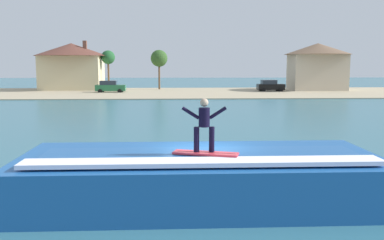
{
  "coord_description": "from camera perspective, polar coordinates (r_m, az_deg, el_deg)",
  "views": [
    {
      "loc": [
        -1.01,
        -13.66,
        4.17
      ],
      "look_at": [
        -0.14,
        4.1,
        1.88
      ],
      "focal_mm": 39.91,
      "sensor_mm": 36.0,
      "label": 1
    }
  ],
  "objects": [
    {
      "name": "surfer",
      "position": [
        12.23,
        1.64,
        -0.3
      ],
      "size": [
        1.3,
        0.32,
        1.55
      ],
      "color": "black",
      "rests_on": "surfboard"
    },
    {
      "name": "shoreline_bank",
      "position": [
        64.61,
        -1.89,
        3.69
      ],
      "size": [
        120.0,
        25.05,
        0.12
      ],
      "color": "tan",
      "rests_on": "ground_plane"
    },
    {
      "name": "car_far_shore",
      "position": [
        68.47,
        10.41,
        4.53
      ],
      "size": [
        4.21,
        2.23,
        1.86
      ],
      "color": "black",
      "rests_on": "ground_plane"
    },
    {
      "name": "tree_short_bushy",
      "position": [
        72.37,
        -11.14,
        8.13
      ],
      "size": [
        2.25,
        2.25,
        6.58
      ],
      "color": "brown",
      "rests_on": "ground_plane"
    },
    {
      "name": "wave_crest",
      "position": [
        13.23,
        1.06,
        -7.58
      ],
      "size": [
        10.89,
        4.66,
        1.62
      ],
      "color": "#1C559B",
      "rests_on": "ground_plane"
    },
    {
      "name": "tree_tall_bare",
      "position": [
        72.54,
        -4.42,
        8.18
      ],
      "size": [
        2.82,
        2.82,
        6.72
      ],
      "color": "brown",
      "rests_on": "ground_plane"
    },
    {
      "name": "house_with_chimney",
      "position": [
        74.04,
        -15.77,
        7.41
      ],
      "size": [
        12.08,
        12.08,
        8.13
      ],
      "color": "beige",
      "rests_on": "ground_plane"
    },
    {
      "name": "surfboard",
      "position": [
        12.32,
        1.84,
        -4.47
      ],
      "size": [
        1.93,
        1.02,
        0.06
      ],
      "color": "#D8333F",
      "rests_on": "wave_crest"
    },
    {
      "name": "house_gabled_white",
      "position": [
        72.6,
        16.41,
        7.38
      ],
      "size": [
        10.69,
        10.69,
        7.68
      ],
      "color": "beige",
      "rests_on": "ground_plane"
    },
    {
      "name": "car_near_shore",
      "position": [
        65.69,
        -10.88,
        4.4
      ],
      "size": [
        4.45,
        2.19,
        1.86
      ],
      "color": "#23663D",
      "rests_on": "ground_plane"
    },
    {
      "name": "ground_plane",
      "position": [
        14.32,
        1.39,
        -9.59
      ],
      "size": [
        260.0,
        260.0,
        0.0
      ],
      "primitive_type": "plane",
      "color": "#2F6475"
    }
  ]
}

